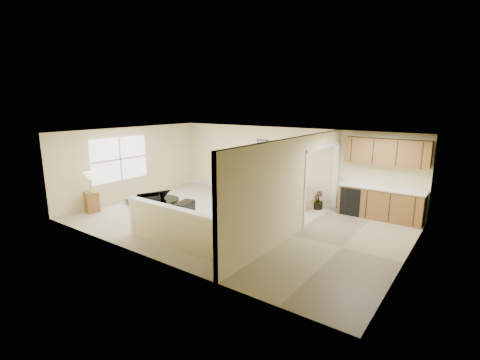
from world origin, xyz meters
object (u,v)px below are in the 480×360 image
Objects in this scene: piano at (150,189)px; loveseat at (295,197)px; lamp_stand at (91,195)px; palm_plant at (236,175)px; piano_bench at (185,209)px; small_plant at (318,201)px; accent_table at (251,182)px.

piano reaches higher than loveseat.
piano is 1.53× the size of lamp_stand.
palm_plant reaches higher than lamp_stand.
piano reaches higher than lamp_stand.
lamp_stand is at bearing -153.81° from piano_bench.
palm_plant is 3.35m from small_plant.
accent_table is 5.37m from lamp_stand.
lamp_stand is (-2.26, -4.46, -0.16)m from palm_plant.
piano is 2.79× the size of piano_bench.
small_plant is (0.79, 0.04, -0.04)m from loveseat.
small_plant is (2.88, 3.06, 0.02)m from piano_bench.
loveseat is 1.02× the size of palm_plant.
piano_bench is at bearing -93.77° from accent_table.
lamp_stand is (-2.91, -4.51, 0.04)m from accent_table.
piano is 3.59m from accent_table.
accent_table is at bearing 86.23° from piano_bench.
loveseat is 2.57m from palm_plant.
accent_table reaches higher than loveseat.
accent_table is at bearing 57.24° from lamp_stand.
piano is at bearing 59.73° from lamp_stand.
small_plant is at bearing -2.86° from accent_table.
loveseat is at bearing -5.16° from accent_table.
accent_table is at bearing 79.15° from piano.
loveseat is 2.81× the size of small_plant.
piano is at bearing -148.74° from small_plant.
lamp_stand reaches higher than piano_bench.
accent_table is at bearing 5.04° from palm_plant.
piano_bench is at bearing -100.03° from loveseat.
small_plant is at bearing -1.32° from palm_plant.
small_plant reaches higher than piano_bench.
palm_plant is at bearing 97.93° from piano_bench.
accent_table is (2.01, 2.97, -0.04)m from piano.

